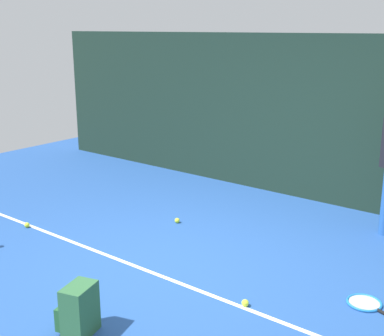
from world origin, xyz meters
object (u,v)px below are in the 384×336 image
(tennis_ball_far_left, at_px, (27,225))
(backpack, at_px, (78,311))
(tennis_racket, at_px, (367,304))
(tennis_ball_near_player, at_px, (177,220))
(tennis_ball_mid_court, at_px, (245,303))

(tennis_ball_far_left, bearing_deg, backpack, -25.50)
(tennis_racket, bearing_deg, backpack, 68.02)
(tennis_racket, relative_size, tennis_ball_near_player, 9.64)
(tennis_ball_mid_court, bearing_deg, tennis_racket, 39.07)
(backpack, bearing_deg, tennis_ball_mid_court, 128.86)
(backpack, relative_size, tennis_ball_mid_court, 6.67)
(backpack, xyz_separation_m, tennis_ball_mid_court, (0.85, 1.22, -0.18))
(tennis_racket, xyz_separation_m, tennis_ball_mid_court, (-0.87, -0.70, 0.02))
(tennis_racket, height_order, tennis_ball_mid_court, tennis_ball_mid_court)
(backpack, distance_m, tennis_ball_near_player, 2.62)
(tennis_racket, distance_m, backpack, 2.59)
(tennis_ball_near_player, height_order, tennis_ball_mid_court, same)
(tennis_ball_mid_court, bearing_deg, backpack, -124.97)
(backpack, bearing_deg, tennis_racket, 122.02)
(backpack, bearing_deg, tennis_ball_near_player, -174.49)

